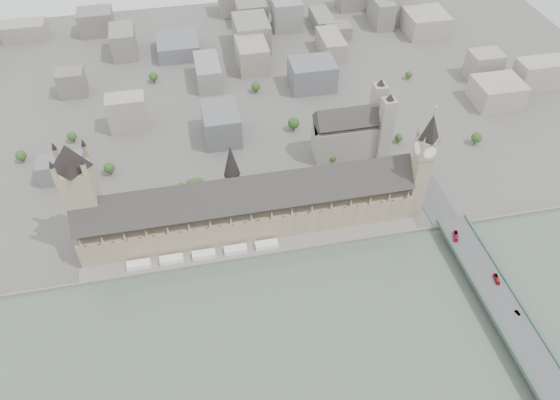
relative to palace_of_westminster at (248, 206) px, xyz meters
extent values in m
plane|color=#595651|center=(0.00, -19.70, -22.71)|extent=(900.00, 900.00, 0.00)
cube|color=slate|center=(0.00, -34.70, -21.21)|extent=(600.00, 1.50, 3.00)
cube|color=slate|center=(0.00, -27.20, -21.71)|extent=(270.00, 15.00, 2.00)
cube|color=white|center=(-90.00, -26.70, -18.71)|extent=(18.00, 7.00, 4.00)
cube|color=white|center=(-65.00, -26.70, -18.71)|extent=(18.00, 7.00, 4.00)
cube|color=white|center=(-40.00, -26.70, -18.71)|extent=(18.00, 7.00, 4.00)
cube|color=white|center=(-15.00, -26.70, -18.71)|extent=(18.00, 7.00, 4.00)
cube|color=white|center=(10.00, -26.70, -18.71)|extent=(18.00, 7.00, 4.00)
cube|color=gray|center=(0.00, 0.30, -10.21)|extent=(265.00, 40.00, 25.00)
cube|color=#312E2B|center=(0.00, 0.30, 12.37)|extent=(265.00, 40.73, 40.73)
cube|color=gray|center=(138.00, -11.70, 8.29)|extent=(12.00, 12.00, 62.00)
cube|color=#827759|center=(138.00, -11.70, 47.29)|extent=(14.00, 14.00, 16.00)
cylinder|color=white|center=(145.20, -11.70, 47.29)|extent=(0.60, 10.00, 10.00)
cylinder|color=white|center=(130.80, -11.70, 47.29)|extent=(0.60, 10.00, 10.00)
cylinder|color=white|center=(138.00, -4.50, 47.29)|extent=(10.00, 0.60, 10.00)
cylinder|color=white|center=(138.00, -18.90, 47.29)|extent=(10.00, 0.60, 10.00)
cone|color=black|center=(138.00, -11.70, 66.29)|extent=(17.00, 17.00, 22.00)
cylinder|color=#F8E349|center=(138.00, -11.70, 80.29)|extent=(1.00, 1.00, 6.00)
sphere|color=#F8E349|center=(138.00, -11.70, 83.79)|extent=(2.00, 2.00, 2.00)
cone|color=#827759|center=(144.50, -5.20, 59.29)|extent=(2.40, 2.40, 8.00)
cone|color=#827759|center=(131.50, -5.20, 59.29)|extent=(2.40, 2.40, 8.00)
cone|color=#827759|center=(144.50, -18.20, 59.29)|extent=(2.40, 2.40, 8.00)
cone|color=#827759|center=(131.50, -18.20, 59.29)|extent=(2.40, 2.40, 8.00)
cube|color=gray|center=(-122.00, 6.30, 17.29)|extent=(23.00, 23.00, 80.00)
cone|color=black|center=(-122.00, 6.30, 67.29)|extent=(30.00, 30.00, 20.00)
cylinder|color=#827759|center=(-10.00, 6.30, 20.29)|extent=(12.00, 12.00, 20.00)
cone|color=black|center=(-10.00, 6.30, 44.29)|extent=(13.00, 13.00, 28.00)
cube|color=#474749|center=(162.00, -107.20, -17.58)|extent=(25.00, 325.00, 10.25)
cube|color=gray|center=(105.00, 75.30, -5.71)|extent=(60.00, 28.00, 34.00)
cube|color=#312E2B|center=(105.00, 75.30, 16.29)|extent=(60.00, 28.28, 28.28)
cube|color=gray|center=(137.00, 87.30, 9.29)|extent=(12.00, 12.00, 64.00)
cube|color=gray|center=(137.00, 63.30, 9.29)|extent=(12.00, 12.00, 64.00)
imported|color=#B8152F|center=(156.18, -55.14, -10.90)|extent=(6.86, 11.29, 3.11)
imported|color=red|center=(167.44, -100.38, -11.11)|extent=(4.11, 9.92, 2.69)
imported|color=gray|center=(167.94, -129.89, -11.73)|extent=(2.65, 4.66, 1.45)
imported|color=gray|center=(168.04, 24.98, -11.80)|extent=(3.07, 4.85, 1.31)
camera|label=1|loc=(-37.83, -308.79, 307.68)|focal=35.00mm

